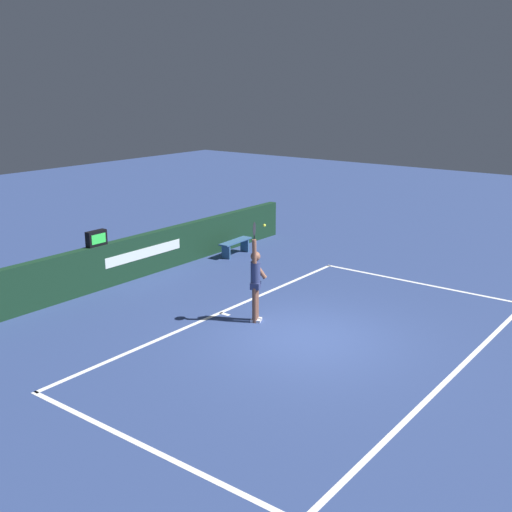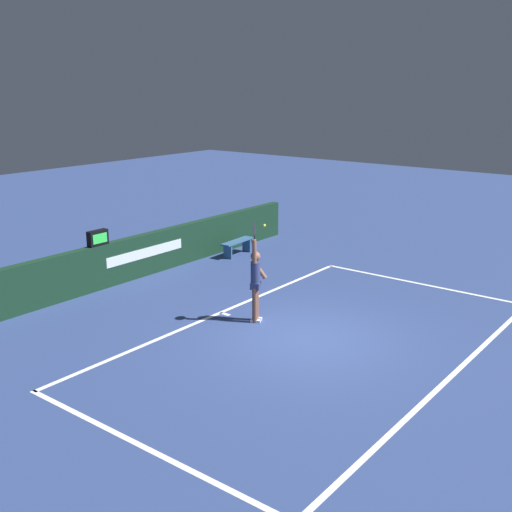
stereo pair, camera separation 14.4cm
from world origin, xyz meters
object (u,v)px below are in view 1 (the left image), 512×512
Objects in this scene: speed_display at (96,238)px; tennis_ball at (264,225)px; courtside_bench_near at (236,244)px; tennis_player at (256,280)px.

tennis_ball is at bearing -82.35° from speed_display.
tennis_player is at bearing -136.33° from courtside_bench_near.
tennis_ball is at bearing -86.19° from tennis_player.
courtside_bench_near is at bearing -8.43° from speed_display.
courtside_bench_near is at bearing 43.67° from tennis_player.
tennis_ball is (0.02, -0.24, 1.39)m from tennis_player.
tennis_player is 36.31× the size of tennis_ball.
courtside_bench_near is (5.17, -0.77, -1.10)m from speed_display.
speed_display is at bearing 171.57° from courtside_bench_near.
speed_display is 5.10m from tennis_player.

